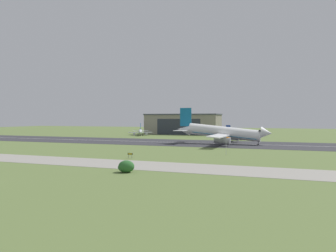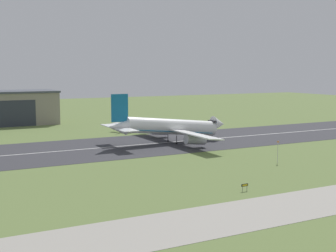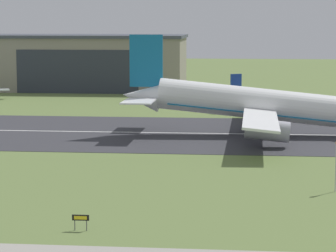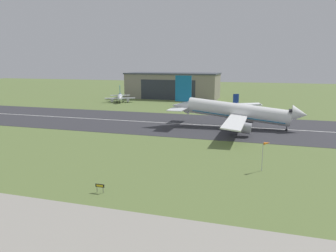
{
  "view_description": "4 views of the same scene",
  "coord_description": "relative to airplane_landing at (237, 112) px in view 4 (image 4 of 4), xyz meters",
  "views": [
    {
      "loc": [
        58.85,
        -49.21,
        13.36
      ],
      "look_at": [
        10.47,
        81.59,
        9.93
      ],
      "focal_mm": 35.0,
      "sensor_mm": 36.0,
      "label": 1
    },
    {
      "loc": [
        -53.94,
        -34.33,
        27.16
      ],
      "look_at": [
        16.17,
        98.47,
        9.03
      ],
      "focal_mm": 50.0,
      "sensor_mm": 36.0,
      "label": 2
    },
    {
      "loc": [
        26.32,
        -30.21,
        21.83
      ],
      "look_at": [
        15.0,
        81.37,
        6.53
      ],
      "focal_mm": 85.0,
      "sensor_mm": 36.0,
      "label": 3
    },
    {
      "loc": [
        37.85,
        -2.24,
        23.63
      ],
      "look_at": [
        12.71,
        79.89,
        6.84
      ],
      "focal_mm": 35.0,
      "sensor_mm": 36.0,
      "label": 4
    }
  ],
  "objects": [
    {
      "name": "windsock_pole",
      "position": [
        10.73,
        -46.99,
        -0.11
      ],
      "size": [
        1.81,
        1.74,
        6.5
      ],
      "color": "#B7B7BC",
      "rests_on": "ground_plane"
    },
    {
      "name": "airplane_parked_centre",
      "position": [
        -74.13,
        58.32,
        -2.94
      ],
      "size": [
        18.14,
        19.85,
        9.52
      ],
      "color": "silver",
      "rests_on": "ground_plane"
    },
    {
      "name": "runway_strip",
      "position": [
        -27.39,
        1.47,
        -5.82
      ],
      "size": [
        438.54,
        46.95,
        0.06
      ],
      "primitive_type": "cube",
      "color": "#333338",
      "rests_on": "ground_plane"
    },
    {
      "name": "taxiway_road",
      "position": [
        -27.39,
        -83.0,
        -5.82
      ],
      "size": [
        328.91,
        16.53,
        0.05
      ],
      "primitive_type": "cube",
      "color": "gray",
      "rests_on": "ground_plane"
    },
    {
      "name": "airplane_landing",
      "position": [
        0.0,
        0.0,
        0.0
      ],
      "size": [
        49.0,
        58.75,
        18.73
      ],
      "color": "white",
      "rests_on": "ground_plane"
    },
    {
      "name": "ground_plane",
      "position": [
        -27.39,
        -58.04,
        -5.85
      ],
      "size": [
        678.54,
        678.54,
        0.0
      ],
      "primitive_type": "plane",
      "color": "olive"
    },
    {
      "name": "airplane_parked_west",
      "position": [
        1.44,
        40.13,
        -2.77
      ],
      "size": [
        17.17,
        17.62,
        8.92
      ],
      "color": "silver",
      "rests_on": "ground_plane"
    },
    {
      "name": "runway_sign",
      "position": [
        -18.13,
        -69.15,
        -4.59
      ],
      "size": [
        1.78,
        0.13,
        1.67
      ],
      "color": "#4C4C51",
      "rests_on": "ground_plane"
    },
    {
      "name": "runway_centreline",
      "position": [
        -27.39,
        1.47,
        -5.78
      ],
      "size": [
        394.69,
        0.7,
        0.01
      ],
      "primitive_type": "cube",
      "color": "silver",
      "rests_on": "runway_strip"
    },
    {
      "name": "hangar_building",
      "position": [
        -50.51,
        90.33,
        2.54
      ],
      "size": [
        60.74,
        25.0,
        16.75
      ],
      "color": "gray",
      "rests_on": "ground_plane"
    }
  ]
}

